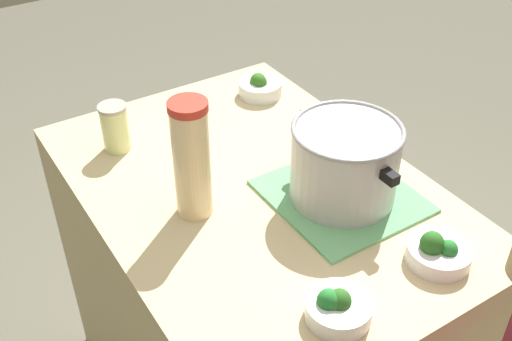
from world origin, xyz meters
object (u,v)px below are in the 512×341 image
(broccoli_bowl_front, at_px, (438,252))
(broccoli_bowl_center, at_px, (260,87))
(cooking_pot, at_px, (345,161))
(broccoli_bowl_back, at_px, (337,307))
(lemonade_pitcher, at_px, (192,160))
(mason_jar, at_px, (115,127))

(broccoli_bowl_front, distance_m, broccoli_bowl_center, 0.81)
(cooking_pot, relative_size, broccoli_bowl_back, 2.51)
(lemonade_pitcher, bearing_deg, cooking_pot, 65.70)
(lemonade_pitcher, distance_m, broccoli_bowl_front, 0.57)
(broccoli_bowl_front, xyz_separation_m, broccoli_bowl_center, (-0.81, 0.07, 0.00))
(cooking_pot, xyz_separation_m, lemonade_pitcher, (-0.15, -0.32, 0.04))
(cooking_pot, relative_size, lemonade_pitcher, 1.12)
(broccoli_bowl_front, bearing_deg, lemonade_pitcher, -140.05)
(mason_jar, distance_m, broccoli_bowl_center, 0.48)
(broccoli_bowl_center, height_order, broccoli_bowl_back, broccoli_bowl_center)
(broccoli_bowl_back, bearing_deg, lemonade_pitcher, -169.52)
(mason_jar, relative_size, broccoli_bowl_back, 1.02)
(lemonade_pitcher, relative_size, broccoli_bowl_back, 2.25)
(cooking_pot, distance_m, broccoli_bowl_front, 0.29)
(broccoli_bowl_front, distance_m, broccoli_bowl_back, 0.28)
(mason_jar, distance_m, broccoli_bowl_front, 0.87)
(cooking_pot, xyz_separation_m, broccoli_bowl_front, (0.28, 0.03, -0.08))
(mason_jar, height_order, broccoli_bowl_front, mason_jar)
(lemonade_pitcher, height_order, mason_jar, lemonade_pitcher)
(broccoli_bowl_center, bearing_deg, cooking_pot, -11.29)
(mason_jar, bearing_deg, broccoli_bowl_front, 28.10)
(broccoli_bowl_front, xyz_separation_m, broccoli_bowl_back, (0.00, -0.28, 0.00))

